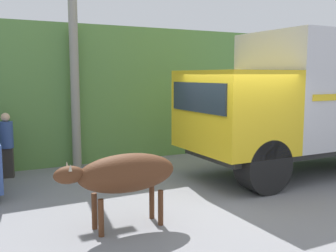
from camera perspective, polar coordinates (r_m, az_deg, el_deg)
name	(u,v)px	position (r m, az deg, el deg)	size (l,w,h in m)	color
ground_plane	(228,192)	(8.63, 8.77, -9.41)	(60.00, 60.00, 0.00)	gray
hillside_embankment	(112,90)	(14.93, -8.16, 5.21)	(32.00, 6.86, 3.87)	#568442
cargo_truck	(310,97)	(10.65, 19.93, 3.91)	(6.25, 2.52, 3.51)	#2D2D2D
brown_cow	(125,174)	(6.42, -6.30, -6.94)	(2.00, 0.63, 1.22)	#512D19
pedestrian_on_hill	(7,142)	(10.25, -22.38, -2.20)	(0.39, 0.39, 1.59)	#38332D
utility_pole	(74,45)	(10.75, -13.53, 11.41)	(0.90, 0.23, 6.33)	gray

